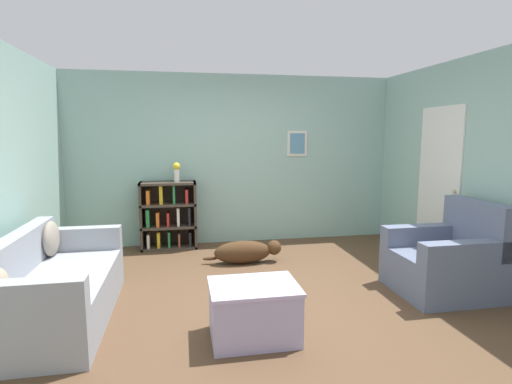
{
  "coord_description": "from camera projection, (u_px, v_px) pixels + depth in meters",
  "views": [
    {
      "loc": [
        -0.82,
        -3.95,
        1.69
      ],
      "look_at": [
        0.0,
        0.4,
        1.05
      ],
      "focal_mm": 28.0,
      "sensor_mm": 36.0,
      "label": 1
    }
  ],
  "objects": [
    {
      "name": "dog",
      "position": [
        246.0,
        252.0,
        5.27
      ],
      "size": [
        1.05,
        0.27,
        0.3
      ],
      "color": "#472D19",
      "rests_on": "ground_plane"
    },
    {
      "name": "recliner_chair",
      "position": [
        448.0,
        261.0,
        4.28
      ],
      "size": [
        0.98,
        0.91,
        0.99
      ],
      "color": "slate",
      "rests_on": "ground_plane"
    },
    {
      "name": "vase",
      "position": [
        177.0,
        171.0,
        5.86
      ],
      "size": [
        0.11,
        0.11,
        0.28
      ],
      "color": "silver",
      "rests_on": "bookshelf"
    },
    {
      "name": "couch",
      "position": [
        53.0,
        288.0,
        3.62
      ],
      "size": [
        0.87,
        1.81,
        0.8
      ],
      "color": "#9399A3",
      "rests_on": "ground_plane"
    },
    {
      "name": "ground_plane",
      "position": [
        263.0,
        295.0,
        4.24
      ],
      "size": [
        14.0,
        14.0,
        0.0
      ],
      "primitive_type": "plane",
      "color": "brown"
    },
    {
      "name": "wall_right",
      "position": [
        482.0,
        170.0,
        4.53
      ],
      "size": [
        0.16,
        5.0,
        2.6
      ],
      "color": "#93BCB2",
      "rests_on": "ground_plane"
    },
    {
      "name": "bookshelf",
      "position": [
        168.0,
        216.0,
        5.95
      ],
      "size": [
        0.82,
        0.35,
        1.0
      ],
      "color": "#42382D",
      "rests_on": "ground_plane"
    },
    {
      "name": "coffee_table",
      "position": [
        254.0,
        310.0,
        3.31
      ],
      "size": [
        0.73,
        0.56,
        0.46
      ],
      "color": "#ADA3CC",
      "rests_on": "ground_plane"
    },
    {
      "name": "wall_back",
      "position": [
        234.0,
        160.0,
        6.24
      ],
      "size": [
        5.6,
        0.13,
        2.6
      ],
      "color": "#93BCB2",
      "rests_on": "ground_plane"
    }
  ]
}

